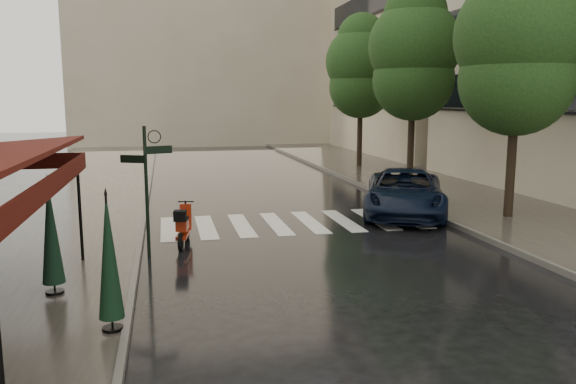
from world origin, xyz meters
name	(u,v)px	position (x,y,z in m)	size (l,w,h in m)	color
ground	(211,297)	(0.00, 0.00, 0.00)	(120.00, 120.00, 0.00)	black
sidewalk_near	(65,197)	(-4.50, 12.00, 0.06)	(6.00, 60.00, 0.12)	#38332D
sidewalk_far	(425,185)	(10.25, 12.00, 0.06)	(5.50, 60.00, 0.12)	#38332D
curb_near	(148,194)	(-1.45, 12.00, 0.07)	(0.12, 60.00, 0.16)	#595651
curb_far	(364,186)	(7.45, 12.00, 0.07)	(0.12, 60.00, 0.16)	#595651
crosswalk	(293,223)	(2.98, 6.00, 0.01)	(7.85, 3.20, 0.01)	silver
signpost	(147,181)	(-1.19, 3.00, 1.83)	(1.17, 0.29, 3.10)	black
haussmann_far	(423,16)	(16.50, 26.00, 9.25)	(8.00, 16.00, 18.50)	tan
backdrop_building	(207,23)	(3.00, 38.00, 10.00)	(22.00, 6.00, 20.00)	tan
tree_near	(519,44)	(9.60, 5.00, 5.32)	(3.80, 3.80, 7.99)	black
tree_mid	(414,54)	(9.50, 12.00, 5.59)	(3.80, 3.80, 8.34)	black
tree_far	(361,67)	(9.70, 19.00, 5.46)	(3.80, 3.80, 8.16)	black
scooter	(183,227)	(-0.36, 4.01, 0.49)	(0.57, 1.59, 1.05)	black
parked_car	(404,192)	(6.78, 6.45, 0.73)	(2.44, 5.29, 1.47)	black
parasol_front	(109,257)	(-1.65, -1.50, 1.30)	(0.39, 0.39, 2.20)	black
parasol_back	(51,232)	(-2.85, 0.50, 1.29)	(0.41, 0.41, 2.18)	black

